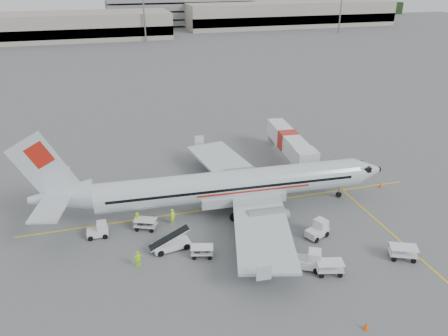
{
  "coord_description": "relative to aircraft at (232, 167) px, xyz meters",
  "views": [
    {
      "loc": [
        -12.08,
        -40.03,
        24.18
      ],
      "look_at": [
        0.0,
        2.0,
        3.8
      ],
      "focal_mm": 35.0,
      "sensor_mm": 36.0,
      "label": 1
    }
  ],
  "objects": [
    {
      "name": "cart_empty_a",
      "position": [
        4.9,
        -12.7,
        -4.55
      ],
      "size": [
        2.56,
        1.87,
        1.2
      ],
      "primitive_type": null,
      "rotation": [
        0.0,
        0.0,
        -0.24
      ],
      "color": "silver",
      "rests_on": "ground"
    },
    {
      "name": "terminal_west",
      "position": [
        -40.1,
        130.7,
        -0.65
      ],
      "size": [
        110.0,
        22.0,
        9.0
      ],
      "primitive_type": null,
      "color": "gray",
      "rests_on": "ground"
    },
    {
      "name": "cart_loaded_a",
      "position": [
        -5.05,
        -7.3,
        -4.62
      ],
      "size": [
        2.27,
        1.69,
        1.06
      ],
      "primitive_type": null,
      "rotation": [
        0.0,
        0.0,
        -0.27
      ],
      "color": "silver",
      "rests_on": "ground"
    },
    {
      "name": "cone_nose",
      "position": [
        18.65,
        0.05,
        -4.82
      ],
      "size": [
        0.41,
        0.41,
        0.67
      ],
      "primitive_type": "cone",
      "color": "#E7560F",
      "rests_on": "ground"
    },
    {
      "name": "cone_port",
      "position": [
        0.16,
        12.53,
        -4.84
      ],
      "size": [
        0.38,
        0.38,
        0.61
      ],
      "primitive_type": "cone",
      "color": "#E7560F",
      "rests_on": "ground"
    },
    {
      "name": "mast_center",
      "position": [
        4.9,
        118.7,
        5.85
      ],
      "size": [
        3.2,
        1.2,
        22.0
      ],
      "primitive_type": null,
      "color": "slate",
      "rests_on": "ground"
    },
    {
      "name": "cart_empty_b",
      "position": [
        12.32,
        -12.6,
        -4.52
      ],
      "size": [
        2.78,
        2.29,
        1.26
      ],
      "primitive_type": null,
      "rotation": [
        0.0,
        0.0,
        -0.42
      ],
      "color": "silver",
      "rests_on": "ground"
    },
    {
      "name": "ground",
      "position": [
        -0.1,
        0.7,
        -5.15
      ],
      "size": [
        360.0,
        360.0,
        0.0
      ],
      "primitive_type": "plane",
      "color": "#56595B"
    },
    {
      "name": "crew_b",
      "position": [
        -10.14,
        -0.8,
        -4.29
      ],
      "size": [
        1.05,
        0.99,
        1.72
      ],
      "primitive_type": "imported",
      "rotation": [
        0.0,
        0.0,
        -0.55
      ],
      "color": "#ABE71A",
      "rests_on": "ground"
    },
    {
      "name": "aircraft",
      "position": [
        0.0,
        0.0,
        0.0
      ],
      "size": [
        38.9,
        31.27,
        10.3
      ],
      "primitive_type": null,
      "rotation": [
        0.0,
        0.0,
        -0.05
      ],
      "color": "silver",
      "rests_on": "ground"
    },
    {
      "name": "cart_loaded_b",
      "position": [
        -9.45,
        -1.3,
        -4.58
      ],
      "size": [
        2.51,
        2.05,
        1.14
      ],
      "primitive_type": null,
      "rotation": [
        0.0,
        0.0,
        -0.41
      ],
      "color": "silver",
      "rests_on": "ground"
    },
    {
      "name": "tug_aft",
      "position": [
        -14.12,
        -1.37,
        -4.37
      ],
      "size": [
        2.06,
        1.22,
        1.56
      ],
      "primitive_type": null,
      "rotation": [
        0.0,
        0.0,
        -0.03
      ],
      "color": "silver",
      "rests_on": "ground"
    },
    {
      "name": "terminal_east",
      "position": [
        69.9,
        145.7,
        -0.15
      ],
      "size": [
        90.0,
        26.0,
        10.0
      ],
      "primitive_type": null,
      "color": "gray",
      "rests_on": "ground"
    },
    {
      "name": "cone_stbd",
      "position": [
        4.42,
        -19.17,
        -4.82
      ],
      "size": [
        0.4,
        0.4,
        0.66
      ],
      "primitive_type": "cone",
      "color": "#E7560F",
      "rests_on": "ground"
    },
    {
      "name": "crew_c",
      "position": [
        -1.04,
        -6.13,
        -4.23
      ],
      "size": [
        0.99,
        1.34,
        1.85
      ],
      "primitive_type": "imported",
      "rotation": [
        0.0,
        0.0,
        1.85
      ],
      "color": "#ABE71A",
      "rests_on": "ground"
    },
    {
      "name": "belt_loader",
      "position": [
        -7.55,
        -5.38,
        -3.9
      ],
      "size": [
        4.83,
        2.42,
        2.5
      ],
      "primitive_type": null,
      "rotation": [
        0.0,
        0.0,
        0.15
      ],
      "color": "silver",
      "rests_on": "ground"
    },
    {
      "name": "tug_fore",
      "position": [
        6.44,
        -7.32,
        -4.28
      ],
      "size": [
        2.57,
        2.09,
        1.74
      ],
      "primitive_type": null,
      "rotation": [
        0.0,
        0.0,
        0.42
      ],
      "color": "silver",
      "rests_on": "ground"
    },
    {
      "name": "tug_mid",
      "position": [
        3.43,
        -11.49,
        -4.24
      ],
      "size": [
        2.72,
        2.3,
        1.83
      ],
      "primitive_type": null,
      "rotation": [
        0.0,
        0.0,
        -0.48
      ],
      "color": "silver",
      "rests_on": "ground"
    },
    {
      "name": "stripe_cross",
      "position": [
        13.9,
        -7.3,
        -5.15
      ],
      "size": [
        0.2,
        20.0,
        0.01
      ],
      "primitive_type": "cube",
      "color": "yellow",
      "rests_on": "ground"
    },
    {
      "name": "crew_d",
      "position": [
        -10.79,
        -7.25,
        -4.32
      ],
      "size": [
        1.06,
        0.76,
        1.67
      ],
      "primitive_type": "imported",
      "rotation": [
        0.0,
        0.0,
        3.55
      ],
      "color": "#ABE71A",
      "rests_on": "ground"
    },
    {
      "name": "mast_east",
      "position": [
        79.9,
        118.7,
        5.85
      ],
      "size": [
        3.2,
        1.2,
        22.0
      ],
      "primitive_type": null,
      "color": "slate",
      "rests_on": "ground"
    },
    {
      "name": "crew_a",
      "position": [
        -6.63,
        -1.07,
        -4.29
      ],
      "size": [
        0.75,
        0.71,
        1.72
      ],
      "primitive_type": "imported",
      "rotation": [
        0.0,
        0.0,
        0.67
      ],
      "color": "#ABE71A",
      "rests_on": "ground"
    },
    {
      "name": "parking_garage",
      "position": [
        24.9,
        160.7,
        1.85
      ],
      "size": [
        62.0,
        24.0,
        14.0
      ],
      "primitive_type": null,
      "color": "slate",
      "rests_on": "ground"
    },
    {
      "name": "treeline",
      "position": [
        -0.1,
        175.7,
        -2.15
      ],
      "size": [
        300.0,
        3.0,
        6.0
      ],
      "primitive_type": null,
      "color": "black",
      "rests_on": "ground"
    },
    {
      "name": "stripe_lead",
      "position": [
        -0.1,
        0.7,
        -5.15
      ],
      "size": [
        44.0,
        0.2,
        0.01
      ],
      "primitive_type": "cube",
      "color": "yellow",
      "rests_on": "ground"
    },
    {
      "name": "jet_bridge",
      "position": [
        11.02,
        10.44,
        -3.09
      ],
      "size": [
        4.13,
        15.91,
        4.13
      ],
      "primitive_type": null,
      "rotation": [
        0.0,
        0.0,
        -0.08
      ],
      "color": "silver",
      "rests_on": "ground"
    }
  ]
}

